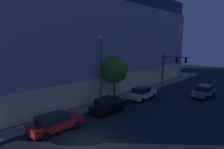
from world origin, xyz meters
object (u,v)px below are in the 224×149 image
object	(u,v)px
traffic_light_far_corner	(173,63)
car_red	(55,122)
street_lamp_sidewalk	(101,62)
sidewalk_tree	(114,69)
car_grey	(204,91)
modern_building	(74,41)
car_black	(108,105)
car_white	(142,93)

from	to	relation	value
traffic_light_far_corner	car_red	size ratio (longest dim) A/B	1.18
street_lamp_sidewalk	car_red	distance (m)	9.70
sidewalk_tree	car_grey	size ratio (longest dim) A/B	1.21
sidewalk_tree	car_red	size ratio (longest dim) A/B	1.21
street_lamp_sidewalk	sidewalk_tree	distance (m)	2.66
modern_building	sidewalk_tree	distance (m)	14.80
modern_building	car_black	xyz separation A→B (m)	(-7.90, -16.31, -7.09)
car_red	modern_building	bearing A→B (deg)	48.17
car_red	car_grey	distance (m)	21.23
street_lamp_sidewalk	car_grey	distance (m)	15.56
modern_building	street_lamp_sidewalk	distance (m)	15.25
sidewalk_tree	car_black	xyz separation A→B (m)	(-3.91, -2.56, -3.32)
modern_building	traffic_light_far_corner	distance (m)	18.57
traffic_light_far_corner	car_black	xyz separation A→B (m)	(-17.38, -0.82, -3.21)
traffic_light_far_corner	modern_building	bearing A→B (deg)	121.47
street_lamp_sidewalk	car_red	size ratio (longest dim) A/B	1.74
traffic_light_far_corner	street_lamp_sidewalk	distance (m)	16.02
street_lamp_sidewalk	car_grey	size ratio (longest dim) A/B	1.74
car_white	sidewalk_tree	bearing A→B (deg)	140.70
car_black	car_grey	size ratio (longest dim) A/B	0.96
modern_building	car_grey	world-z (taller)	modern_building
traffic_light_far_corner	street_lamp_sidewalk	world-z (taller)	street_lamp_sidewalk
car_red	car_grey	size ratio (longest dim) A/B	1.00
street_lamp_sidewalk	car_red	bearing A→B (deg)	-162.04
modern_building	traffic_light_far_corner	bearing A→B (deg)	-58.53
car_grey	street_lamp_sidewalk	bearing A→B (deg)	145.20
car_red	car_grey	bearing A→B (deg)	-16.02
traffic_light_far_corner	sidewalk_tree	bearing A→B (deg)	172.64
car_black	traffic_light_far_corner	bearing A→B (deg)	2.71
modern_building	street_lamp_sidewalk	xyz separation A→B (m)	(-6.38, -13.61, -2.59)
traffic_light_far_corner	car_white	bearing A→B (deg)	-176.14
street_lamp_sidewalk	car_white	distance (m)	7.49
modern_building	traffic_light_far_corner	world-z (taller)	modern_building
modern_building	car_grey	xyz separation A→B (m)	(5.85, -22.11, -7.10)
traffic_light_far_corner	street_lamp_sidewalk	xyz separation A→B (m)	(-15.86, 1.88, 1.29)
car_red	car_black	size ratio (longest dim) A/B	1.04
car_white	traffic_light_far_corner	bearing A→B (deg)	3.86
car_black	car_grey	bearing A→B (deg)	-22.87
traffic_light_far_corner	sidewalk_tree	distance (m)	13.59
sidewalk_tree	street_lamp_sidewalk	bearing A→B (deg)	176.73
traffic_light_far_corner	street_lamp_sidewalk	size ratio (longest dim) A/B	0.68
car_red	traffic_light_far_corner	bearing A→B (deg)	1.84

